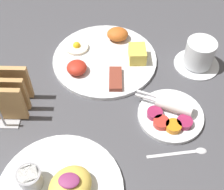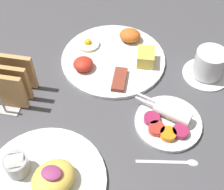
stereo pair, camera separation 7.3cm
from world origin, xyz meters
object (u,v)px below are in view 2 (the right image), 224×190
Objects in this scene: plate_breakfast at (115,57)px; plate_foreground at (44,179)px; plate_condiments at (168,121)px; coffee_cup at (209,65)px; toast_rack at (10,82)px.

plate_breakfast is 1.12× the size of plate_foreground.
plate_condiments is at bearing -49.78° from plate_breakfast.
plate_foreground is 2.09× the size of coffee_cup.
toast_rack reaches higher than coffee_cup.
plate_foreground is 0.25m from toast_rack.
plate_condiments is (0.16, -0.19, 0.00)m from plate_breakfast.
plate_breakfast is at bearing 130.22° from plate_condiments.
plate_breakfast is 0.38m from plate_foreground.
plate_foreground is (-0.07, -0.37, 0.00)m from plate_breakfast.
toast_rack is at bearing -142.58° from plate_breakfast.
plate_condiments is 0.38m from toast_rack.
coffee_cup is at bearing 18.61° from toast_rack.
plate_foreground reaches higher than plate_breakfast.
coffee_cup reaches higher than plate_condiments.
coffee_cup reaches higher than plate_foreground.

